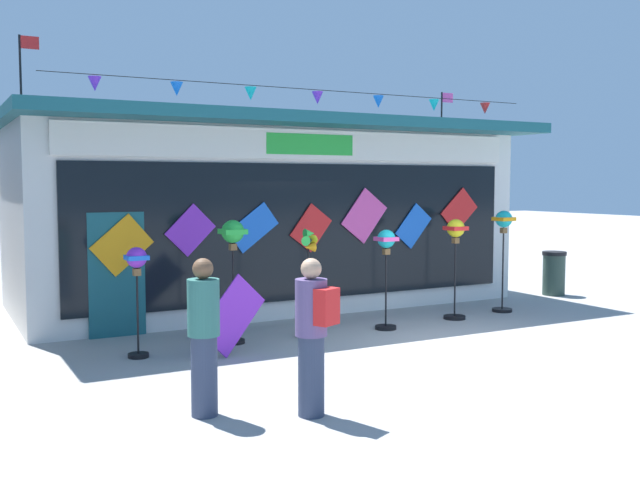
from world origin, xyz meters
TOP-DOWN VIEW (x-y plane):
  - ground_plane at (0.00, 0.00)m, footprint 80.00×80.00m
  - kite_shop_building at (-0.95, 5.26)m, footprint 10.08×5.05m
  - wind_spinner_far_left at (-4.51, 1.65)m, footprint 0.30×0.30m
  - wind_spinner_left at (-2.98, 1.87)m, footprint 0.36×0.36m
  - wind_spinner_center_left at (-1.75, 1.72)m, footprint 0.38×0.37m
  - wind_spinner_center_right at (-0.32, 1.66)m, footprint 0.36×0.36m
  - wind_spinner_right at (1.30, 1.84)m, footprint 0.40×0.40m
  - wind_spinner_far_right at (2.58, 2.00)m, footprint 0.38×0.38m
  - person_near_camera at (-4.55, -1.26)m, footprint 0.34×0.34m
  - person_mid_plaza at (-3.55, -1.81)m, footprint 0.41×0.48m
  - trash_bin at (5.03, 3.05)m, footprint 0.52×0.52m
  - display_kite_on_ground at (-3.28, 1.17)m, footprint 1.15×0.33m

SIDE VIEW (x-z plane):
  - ground_plane at x=0.00m, z-range 0.00..0.00m
  - trash_bin at x=5.03m, z-range 0.01..0.97m
  - display_kite_on_ground at x=-3.28m, z-range 0.00..1.15m
  - person_near_camera at x=-4.55m, z-range 0.02..1.70m
  - person_mid_plaza at x=-3.55m, z-range 0.05..1.73m
  - wind_spinner_center_left at x=-1.75m, z-range 0.18..1.92m
  - wind_spinner_far_left at x=-4.51m, z-range 0.42..1.98m
  - wind_spinner_center_right at x=-0.32m, z-range 0.41..2.09m
  - wind_spinner_right at x=1.30m, z-range 0.44..2.25m
  - wind_spinner_far_right at x=2.58m, z-range 0.48..2.42m
  - wind_spinner_left at x=-2.98m, z-range 0.56..2.46m
  - kite_shop_building at x=-0.95m, z-range -0.65..4.38m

